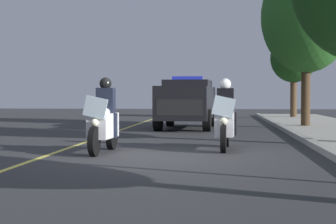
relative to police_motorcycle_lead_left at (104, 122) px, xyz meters
name	(u,v)px	position (x,y,z in m)	size (l,w,h in m)	color
ground_plane	(160,157)	(0.72, 1.37, -0.70)	(80.00, 80.00, 0.00)	#333335
curb_strip	(335,155)	(0.72, 4.99, -0.62)	(48.00, 0.24, 0.15)	#9E9B93
lane_stripe_center	(47,155)	(0.72, -1.10, -0.70)	(48.00, 0.12, 0.01)	#E0D14C
police_motorcycle_lead_left	(104,122)	(0.00, 0.00, 0.00)	(2.14, 0.60, 1.72)	black
police_motorcycle_lead_right	(225,121)	(-0.98, 2.75, 0.00)	(2.14, 0.60, 1.72)	black
police_suv	(187,101)	(-9.09, 1.33, 0.37)	(4.99, 2.27, 2.05)	black
tree_far_back	(306,17)	(-9.86, 6.01, 3.71)	(3.56, 3.56, 6.55)	#42301E
tree_behind_suv	(294,58)	(-18.70, 6.69, 2.66)	(2.60, 2.60, 4.67)	#4C3823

